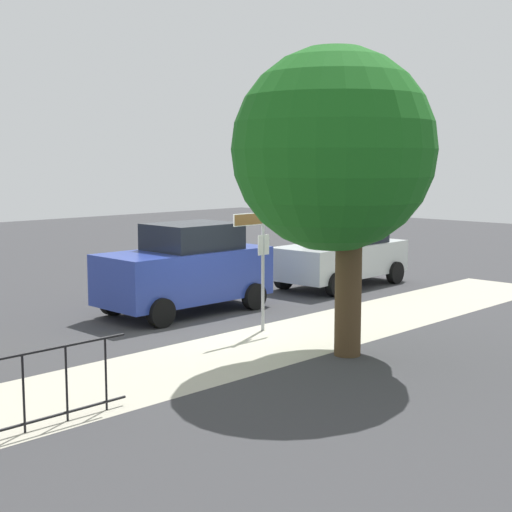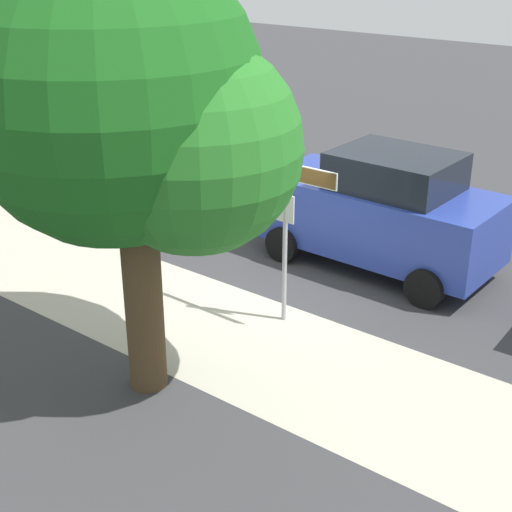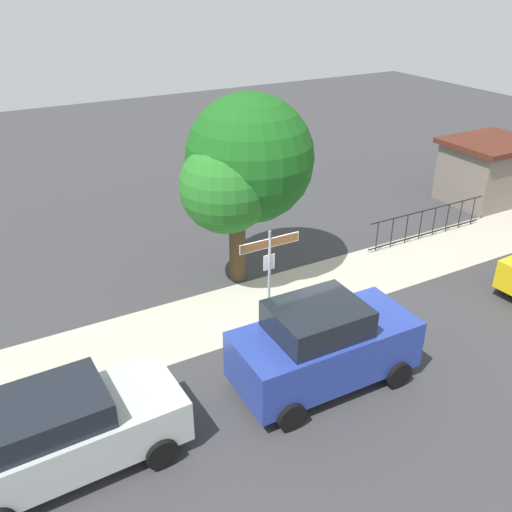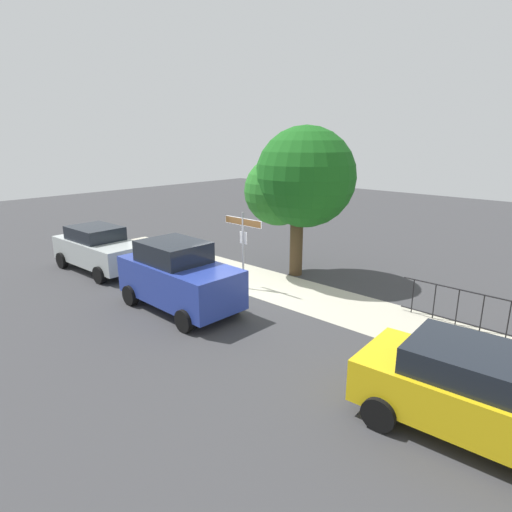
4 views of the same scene
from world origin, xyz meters
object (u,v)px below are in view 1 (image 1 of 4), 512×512
Objects in this scene: street_sign at (263,240)px; car_silver at (342,255)px; car_blue at (186,269)px; shade_tree at (334,156)px.

street_sign is 6.22m from car_silver.
car_blue is at bearing -93.42° from street_sign.
car_silver is (-6.25, -4.59, -2.73)m from shade_tree.
shade_tree is 8.22m from car_silver.
car_blue is (-0.73, -4.91, -2.58)m from shade_tree.
shade_tree reaches higher than street_sign.
street_sign is 0.65× the size of car_blue.
shade_tree is 1.28× the size of car_silver.
car_silver is at bearing -143.71° from shade_tree.
car_blue is (-0.16, -2.64, -0.88)m from street_sign.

